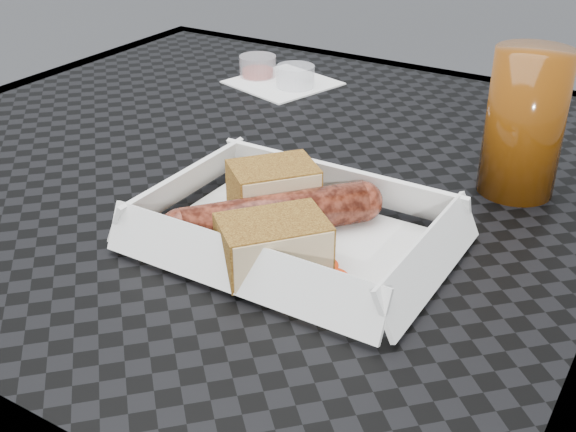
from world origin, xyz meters
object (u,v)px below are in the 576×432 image
object	(u,v)px
patio_table	(241,218)
bratwurst	(275,215)
food_tray	(294,241)
drink_glass	(525,123)

from	to	relation	value
patio_table	bratwurst	world-z (taller)	bratwurst
food_tray	patio_table	bearing A→B (deg)	138.83
bratwurst	drink_glass	world-z (taller)	drink_glass
food_tray	bratwurst	size ratio (longest dim) A/B	1.42
patio_table	food_tray	xyz separation A→B (m)	(0.14, -0.13, 0.08)
drink_glass	bratwurst	bearing A→B (deg)	-126.85
bratwurst	drink_glass	bearing A→B (deg)	53.15
food_tray	drink_glass	xyz separation A→B (m)	(0.13, 0.19, 0.07)
patio_table	bratwurst	xyz separation A→B (m)	(0.13, -0.13, 0.10)
drink_glass	patio_table	bearing A→B (deg)	-166.20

